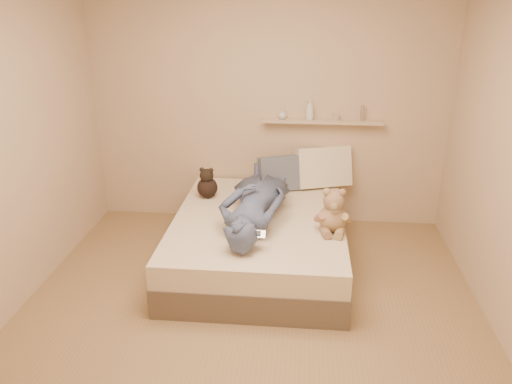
# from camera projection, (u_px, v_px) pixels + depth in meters

# --- Properties ---
(room) EXTENTS (3.80, 3.80, 3.80)m
(room) POSITION_uv_depth(u_px,v_px,m) (246.00, 158.00, 3.23)
(room) COLOR olive
(room) RESTS_ON ground
(bed) EXTENTS (1.50, 1.90, 0.45)m
(bed) POSITION_uv_depth(u_px,v_px,m) (259.00, 240.00, 4.50)
(bed) COLOR brown
(bed) RESTS_ON floor
(game_console) EXTENTS (0.15, 0.07, 0.05)m
(game_console) POSITION_uv_depth(u_px,v_px,m) (256.00, 234.00, 3.80)
(game_console) COLOR #A9AAAF
(game_console) RESTS_ON bed
(teddy_bear) EXTENTS (0.32, 0.30, 0.39)m
(teddy_bear) POSITION_uv_depth(u_px,v_px,m) (333.00, 214.00, 4.08)
(teddy_bear) COLOR #9B7755
(teddy_bear) RESTS_ON bed
(dark_plush) EXTENTS (0.20, 0.20, 0.30)m
(dark_plush) POSITION_uv_depth(u_px,v_px,m) (207.00, 184.00, 4.78)
(dark_plush) COLOR black
(dark_plush) RESTS_ON bed
(pillow_cream) EXTENTS (0.60, 0.42, 0.43)m
(pillow_cream) POSITION_uv_depth(u_px,v_px,m) (323.00, 167.00, 5.05)
(pillow_cream) COLOR beige
(pillow_cream) RESTS_ON bed
(pillow_grey) EXTENTS (0.54, 0.37, 0.36)m
(pillow_grey) POSITION_uv_depth(u_px,v_px,m) (284.00, 173.00, 4.97)
(pillow_grey) COLOR slate
(pillow_grey) RESTS_ON bed
(person) EXTENTS (0.68, 1.52, 0.35)m
(person) POSITION_uv_depth(u_px,v_px,m) (256.00, 200.00, 4.32)
(person) COLOR #46526E
(person) RESTS_ON bed
(wall_shelf) EXTENTS (1.20, 0.12, 0.03)m
(wall_shelf) POSITION_uv_depth(u_px,v_px,m) (322.00, 121.00, 4.96)
(wall_shelf) COLOR tan
(wall_shelf) RESTS_ON wall_back
(shelf_bottles) EXTENTS (0.85, 0.11, 0.20)m
(shelf_bottles) POSITION_uv_depth(u_px,v_px,m) (308.00, 112.00, 4.94)
(shelf_bottles) COLOR silver
(shelf_bottles) RESTS_ON wall_shelf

